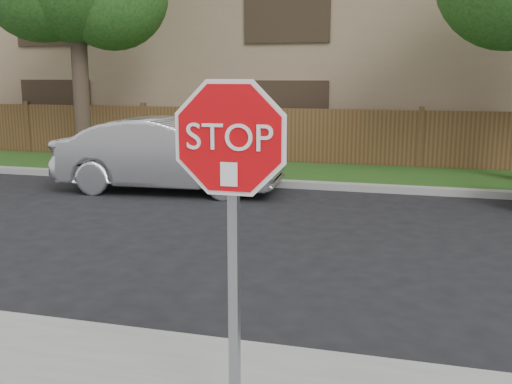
% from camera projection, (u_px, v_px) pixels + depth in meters
% --- Properties ---
extents(ground, '(90.00, 90.00, 0.00)m').
position_uv_depth(ground, '(405.00, 371.00, 5.21)').
color(ground, black).
rests_on(ground, ground).
extents(far_curb, '(70.00, 0.30, 0.15)m').
position_uv_depth(far_curb, '(417.00, 190.00, 12.90)').
color(far_curb, gray).
rests_on(far_curb, ground).
extents(grass_strip, '(70.00, 3.00, 0.12)m').
position_uv_depth(grass_strip, '(418.00, 178.00, 14.46)').
color(grass_strip, '#1E4714').
rests_on(grass_strip, ground).
extents(fence, '(70.00, 0.12, 1.60)m').
position_uv_depth(fence, '(420.00, 141.00, 15.83)').
color(fence, '#54311D').
rests_on(fence, ground).
extents(apartment_building, '(35.20, 9.20, 7.20)m').
position_uv_depth(apartment_building, '(426.00, 45.00, 20.59)').
color(apartment_building, '#957C5C').
rests_on(apartment_building, ground).
extents(stop_sign, '(1.01, 0.13, 2.55)m').
position_uv_depth(stop_sign, '(231.00, 189.00, 3.74)').
color(stop_sign, gray).
rests_on(stop_sign, sidewalk_near).
extents(sedan_left, '(4.98, 2.07, 1.60)m').
position_uv_depth(sedan_left, '(170.00, 155.00, 13.05)').
color(sedan_left, '#B5B5BA').
rests_on(sedan_left, ground).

